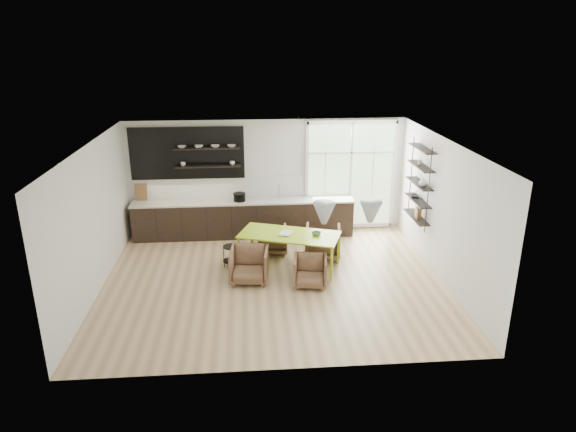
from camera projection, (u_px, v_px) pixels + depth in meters
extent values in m
cube|color=#DCBA8A|center=(274.00, 281.00, 10.70)|extent=(7.00, 6.00, 0.01)
cube|color=white|center=(267.00, 177.00, 13.03)|extent=(7.00, 0.02, 2.90)
cube|color=white|center=(93.00, 221.00, 9.95)|extent=(0.02, 6.00, 2.90)
cube|color=white|center=(444.00, 211.00, 10.48)|extent=(0.02, 6.00, 2.90)
cube|color=white|center=(272.00, 144.00, 9.73)|extent=(7.00, 6.00, 0.01)
cube|color=#B2D1A5|center=(350.00, 175.00, 13.17)|extent=(2.20, 0.02, 2.70)
cube|color=silver|center=(350.00, 175.00, 13.14)|extent=(2.30, 0.08, 2.80)
cone|color=#B5BCC5|center=(324.00, 213.00, 9.75)|extent=(0.44, 0.44, 0.42)
cone|color=#B5BCC5|center=(371.00, 212.00, 9.82)|extent=(0.44, 0.44, 0.42)
cylinder|color=black|center=(325.00, 172.00, 9.48)|extent=(0.01, 0.01, 0.89)
cylinder|color=black|center=(373.00, 171.00, 9.55)|extent=(0.01, 0.01, 0.89)
cube|color=black|center=(244.00, 219.00, 13.01)|extent=(5.50, 0.65, 0.90)
cube|color=beige|center=(244.00, 201.00, 12.85)|extent=(5.54, 0.69, 0.04)
cube|color=white|center=(243.00, 187.00, 13.06)|extent=(5.50, 0.02, 0.55)
cube|color=black|center=(187.00, 153.00, 12.63)|extent=(2.80, 0.06, 1.30)
cube|color=black|center=(207.00, 148.00, 12.49)|extent=(1.60, 0.28, 0.03)
cube|color=black|center=(208.00, 166.00, 12.64)|extent=(1.60, 0.28, 0.03)
cube|color=brown|center=(141.00, 192.00, 12.80)|extent=(0.30, 0.10, 0.42)
cylinder|color=silver|center=(279.00, 191.00, 12.95)|extent=(0.02, 0.02, 0.40)
imported|color=white|center=(182.00, 147.00, 12.43)|extent=(0.22, 0.22, 0.05)
imported|color=white|center=(199.00, 147.00, 12.46)|extent=(0.22, 0.22, 0.05)
imported|color=white|center=(215.00, 146.00, 12.49)|extent=(0.22, 0.22, 0.05)
imported|color=white|center=(232.00, 146.00, 12.52)|extent=(0.22, 0.22, 0.05)
imported|color=white|center=(183.00, 164.00, 12.57)|extent=(0.12, 0.12, 0.10)
imported|color=white|center=(232.00, 163.00, 12.66)|extent=(0.12, 0.12, 0.10)
cylinder|color=black|center=(239.00, 198.00, 12.76)|extent=(0.29, 0.29, 0.18)
cube|color=black|center=(428.00, 191.00, 10.95)|extent=(0.02, 0.02, 1.90)
cube|color=black|center=(411.00, 177.00, 12.08)|extent=(0.02, 0.02, 1.90)
cube|color=black|center=(416.00, 217.00, 11.78)|extent=(0.26, 1.20, 0.02)
cube|color=black|center=(418.00, 200.00, 11.65)|extent=(0.26, 1.20, 0.02)
cube|color=black|center=(419.00, 183.00, 11.52)|extent=(0.26, 1.20, 0.02)
cube|color=black|center=(421.00, 166.00, 11.39)|extent=(0.26, 1.20, 0.03)
cube|color=black|center=(422.00, 148.00, 11.25)|extent=(0.26, 1.20, 0.03)
imported|color=white|center=(423.00, 182.00, 11.25)|extent=(0.18, 0.18, 0.19)
imported|color=#333338|center=(415.00, 196.00, 11.83)|extent=(0.22, 0.22, 0.05)
imported|color=white|center=(419.00, 163.00, 11.46)|extent=(0.10, 0.10, 0.09)
cube|color=brown|center=(418.00, 213.00, 11.65)|extent=(0.10, 0.18, 0.24)
cube|color=#A1CD1B|center=(289.00, 235.00, 11.11)|extent=(2.33, 1.62, 0.03)
cube|color=#A1CD1B|center=(239.00, 254.00, 11.10)|extent=(0.06, 0.06, 0.75)
cube|color=#A1CD1B|center=(252.00, 239.00, 11.89)|extent=(0.06, 0.06, 0.75)
cube|color=#A1CD1B|center=(332.00, 264.00, 10.60)|extent=(0.06, 0.06, 0.75)
cube|color=#A1CD1B|center=(339.00, 248.00, 11.39)|extent=(0.06, 0.06, 0.75)
imported|color=brown|center=(272.00, 240.00, 12.04)|extent=(0.70, 0.71, 0.63)
imported|color=brown|center=(323.00, 242.00, 11.78)|extent=(0.90, 0.92, 0.73)
imported|color=brown|center=(249.00, 265.00, 10.61)|extent=(0.84, 0.86, 0.72)
imported|color=brown|center=(310.00, 271.00, 10.44)|extent=(0.75, 0.76, 0.62)
cylinder|color=black|center=(231.00, 247.00, 11.24)|extent=(0.36, 0.36, 0.02)
cylinder|color=black|center=(232.00, 260.00, 11.36)|extent=(0.38, 0.38, 0.02)
cylinder|color=black|center=(239.00, 256.00, 11.35)|extent=(0.02, 0.02, 0.47)
cylinder|color=black|center=(231.00, 253.00, 11.48)|extent=(0.02, 0.02, 0.47)
cylinder|color=black|center=(224.00, 257.00, 11.30)|extent=(0.02, 0.02, 0.47)
cylinder|color=black|center=(232.00, 259.00, 11.17)|extent=(0.02, 0.02, 0.47)
imported|color=white|center=(280.00, 233.00, 11.15)|extent=(0.36, 0.40, 0.03)
imported|color=#4B7547|center=(316.00, 234.00, 11.04)|extent=(0.25, 0.25, 0.06)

